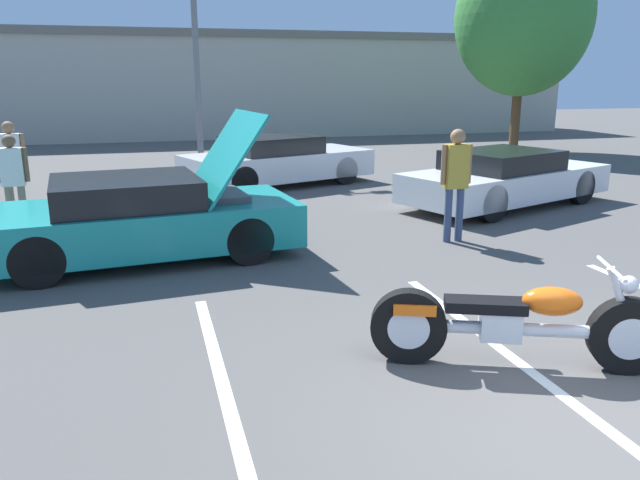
{
  "coord_description": "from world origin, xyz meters",
  "views": [
    {
      "loc": [
        -3.12,
        -3.44,
        2.58
      ],
      "look_at": [
        -1.3,
        3.07,
        0.8
      ],
      "focal_mm": 35.0,
      "sensor_mm": 36.0,
      "label": 1
    }
  ],
  "objects_px": {
    "light_pole": "(197,18)",
    "spectator_near_motorcycle": "(12,159)",
    "motorcycle": "(516,324)",
    "parked_car_mid_row": "(277,161)",
    "parked_car_right_row": "(505,179)",
    "spectator_midground": "(13,175)",
    "tree_background": "(523,17)",
    "show_car_hood_open": "(142,218)",
    "spectator_by_show_car": "(456,175)"
  },
  "relations": [
    {
      "from": "light_pole",
      "to": "parked_car_mid_row",
      "type": "height_order",
      "value": "light_pole"
    },
    {
      "from": "tree_background",
      "to": "motorcycle",
      "type": "distance_m",
      "value": 17.97
    },
    {
      "from": "light_pole",
      "to": "tree_background",
      "type": "height_order",
      "value": "light_pole"
    },
    {
      "from": "light_pole",
      "to": "motorcycle",
      "type": "bearing_deg",
      "value": -84.51
    },
    {
      "from": "motorcycle",
      "to": "parked_car_right_row",
      "type": "relative_size",
      "value": 0.5
    },
    {
      "from": "spectator_by_show_car",
      "to": "tree_background",
      "type": "bearing_deg",
      "value": 53.58
    },
    {
      "from": "parked_car_right_row",
      "to": "spectator_by_show_car",
      "type": "height_order",
      "value": "spectator_by_show_car"
    },
    {
      "from": "motorcycle",
      "to": "parked_car_mid_row",
      "type": "height_order",
      "value": "parked_car_mid_row"
    },
    {
      "from": "show_car_hood_open",
      "to": "light_pole",
      "type": "bearing_deg",
      "value": 73.67
    },
    {
      "from": "spectator_by_show_car",
      "to": "spectator_midground",
      "type": "distance_m",
      "value": 7.3
    },
    {
      "from": "show_car_hood_open",
      "to": "spectator_midground",
      "type": "bearing_deg",
      "value": 126.73
    },
    {
      "from": "tree_background",
      "to": "spectator_by_show_car",
      "type": "xyz_separation_m",
      "value": [
        -7.8,
        -10.58,
        -3.42
      ]
    },
    {
      "from": "light_pole",
      "to": "show_car_hood_open",
      "type": "xyz_separation_m",
      "value": [
        -1.82,
        -10.09,
        -3.58
      ]
    },
    {
      "from": "parked_car_right_row",
      "to": "spectator_midground",
      "type": "bearing_deg",
      "value": 157.76
    },
    {
      "from": "parked_car_right_row",
      "to": "spectator_near_motorcycle",
      "type": "height_order",
      "value": "spectator_near_motorcycle"
    },
    {
      "from": "motorcycle",
      "to": "spectator_near_motorcycle",
      "type": "xyz_separation_m",
      "value": [
        -5.58,
        8.45,
        0.63
      ]
    },
    {
      "from": "motorcycle",
      "to": "spectator_by_show_car",
      "type": "distance_m",
      "value": 4.53
    },
    {
      "from": "light_pole",
      "to": "spectator_midground",
      "type": "height_order",
      "value": "light_pole"
    },
    {
      "from": "tree_background",
      "to": "spectator_midground",
      "type": "distance_m",
      "value": 17.06
    },
    {
      "from": "parked_car_right_row",
      "to": "show_car_hood_open",
      "type": "bearing_deg",
      "value": 174.64
    },
    {
      "from": "parked_car_right_row",
      "to": "spectator_near_motorcycle",
      "type": "distance_m",
      "value": 9.69
    },
    {
      "from": "motorcycle",
      "to": "show_car_hood_open",
      "type": "height_order",
      "value": "show_car_hood_open"
    },
    {
      "from": "spectator_by_show_car",
      "to": "spectator_midground",
      "type": "xyz_separation_m",
      "value": [
        -6.83,
        2.56,
        -0.1
      ]
    },
    {
      "from": "tree_background",
      "to": "motorcycle",
      "type": "xyz_separation_m",
      "value": [
        -9.36,
        -14.78,
        -4.08
      ]
    },
    {
      "from": "tree_background",
      "to": "motorcycle",
      "type": "height_order",
      "value": "tree_background"
    },
    {
      "from": "motorcycle",
      "to": "spectator_midground",
      "type": "height_order",
      "value": "spectator_midground"
    },
    {
      "from": "tree_background",
      "to": "show_car_hood_open",
      "type": "distance_m",
      "value": 16.68
    },
    {
      "from": "light_pole",
      "to": "tree_background",
      "type": "bearing_deg",
      "value": 0.72
    },
    {
      "from": "light_pole",
      "to": "parked_car_mid_row",
      "type": "distance_m",
      "value": 5.87
    },
    {
      "from": "show_car_hood_open",
      "to": "parked_car_mid_row",
      "type": "xyz_separation_m",
      "value": [
        3.17,
        5.65,
        -0.02
      ]
    },
    {
      "from": "parked_car_mid_row",
      "to": "spectator_by_show_car",
      "type": "relative_size",
      "value": 2.73
    },
    {
      "from": "motorcycle",
      "to": "show_car_hood_open",
      "type": "bearing_deg",
      "value": 147.54
    },
    {
      "from": "tree_background",
      "to": "parked_car_right_row",
      "type": "distance_m",
      "value": 10.69
    },
    {
      "from": "show_car_hood_open",
      "to": "spectator_near_motorcycle",
      "type": "height_order",
      "value": "show_car_hood_open"
    },
    {
      "from": "motorcycle",
      "to": "parked_car_right_row",
      "type": "distance_m",
      "value": 7.57
    },
    {
      "from": "motorcycle",
      "to": "parked_car_mid_row",
      "type": "relative_size",
      "value": 0.51
    },
    {
      "from": "tree_background",
      "to": "motorcycle",
      "type": "bearing_deg",
      "value": -122.35
    },
    {
      "from": "parked_car_right_row",
      "to": "tree_background",
      "type": "bearing_deg",
      "value": 36.1
    },
    {
      "from": "light_pole",
      "to": "spectator_near_motorcycle",
      "type": "xyz_separation_m",
      "value": [
        -4.17,
        -6.19,
        -3.13
      ]
    },
    {
      "from": "tree_background",
      "to": "spectator_midground",
      "type": "relative_size",
      "value": 4.32
    },
    {
      "from": "motorcycle",
      "to": "parked_car_mid_row",
      "type": "xyz_separation_m",
      "value": [
        -0.06,
        10.21,
        0.17
      ]
    },
    {
      "from": "spectator_midground",
      "to": "parked_car_right_row",
      "type": "bearing_deg",
      "value": -1.74
    },
    {
      "from": "light_pole",
      "to": "show_car_hood_open",
      "type": "distance_m",
      "value": 10.86
    },
    {
      "from": "parked_car_mid_row",
      "to": "spectator_near_motorcycle",
      "type": "height_order",
      "value": "spectator_near_motorcycle"
    },
    {
      "from": "parked_car_mid_row",
      "to": "parked_car_right_row",
      "type": "bearing_deg",
      "value": -62.59
    },
    {
      "from": "motorcycle",
      "to": "spectator_near_motorcycle",
      "type": "relative_size",
      "value": 1.42
    },
    {
      "from": "parked_car_right_row",
      "to": "spectator_midground",
      "type": "height_order",
      "value": "spectator_midground"
    },
    {
      "from": "tree_background",
      "to": "spectator_near_motorcycle",
      "type": "bearing_deg",
      "value": -157.04
    },
    {
      "from": "motorcycle",
      "to": "light_pole",
      "type": "bearing_deg",
      "value": 117.73
    },
    {
      "from": "parked_car_mid_row",
      "to": "spectator_by_show_car",
      "type": "distance_m",
      "value": 6.24
    }
  ]
}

